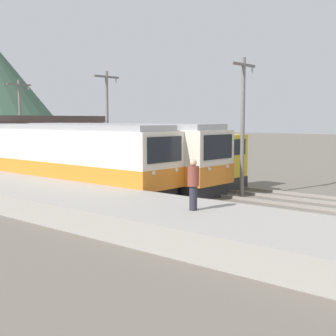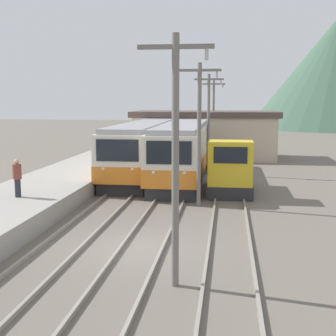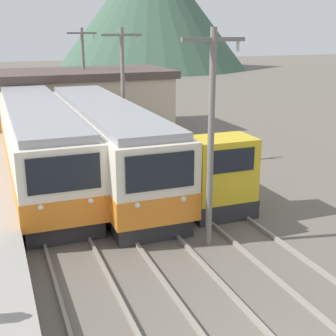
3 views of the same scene
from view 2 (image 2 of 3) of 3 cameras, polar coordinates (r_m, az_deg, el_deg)
ground_plane at (r=16.51m, az=-3.83°, el=-9.72°), size 200.00×200.00×0.00m
track_left at (r=17.17m, az=-12.48°, el=-8.94°), size 1.54×60.00×0.14m
track_center at (r=16.45m, az=-3.14°, el=-9.52°), size 1.54×60.00×0.14m
track_right at (r=16.19m, az=7.52°, el=-9.88°), size 1.54×60.00×0.14m
commuter_train_left at (r=31.65m, az=-2.99°, el=2.08°), size 2.84×15.08×3.56m
commuter_train_center at (r=30.06m, az=1.85°, el=1.78°), size 2.84×14.45×3.60m
shunting_locomotive at (r=25.98m, az=7.57°, el=-0.37°), size 2.40×5.09×3.00m
catenary_mast_near at (r=12.44m, az=0.95°, el=1.93°), size 2.00×0.20×6.81m
catenary_mast_mid at (r=22.25m, az=3.84°, el=4.75°), size 2.00×0.20×6.81m
catenary_mast_far at (r=32.10m, az=4.97°, el=5.84°), size 2.00×0.20×6.81m
catenary_mast_distant at (r=41.97m, az=5.56°, el=6.42°), size 2.00×0.20×6.81m
person_on_platform at (r=21.54m, az=-17.90°, el=-1.00°), size 0.38×0.38×1.68m
station_building at (r=41.55m, az=4.58°, el=4.13°), size 12.60×6.30×4.10m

